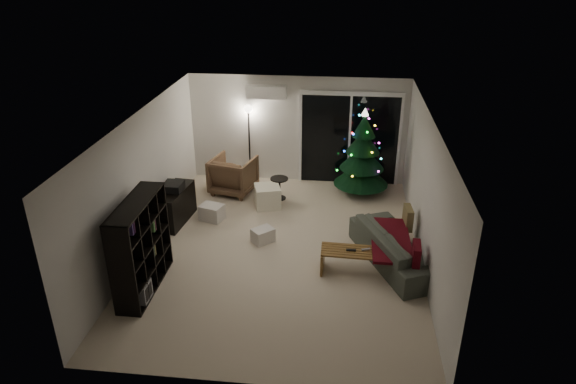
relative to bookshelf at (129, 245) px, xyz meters
name	(u,v)px	position (x,y,z in m)	size (l,w,h in m)	color
room	(312,169)	(2.71, 2.86, 0.24)	(6.50, 7.51, 2.60)	beige
bookshelf	(129,245)	(0.00, 0.00, 0.00)	(0.39, 1.55, 1.55)	black
media_cabinet	(175,206)	(0.00, 2.24, -0.42)	(0.42, 1.13, 0.71)	black
stereo	(173,186)	(0.00, 2.24, 0.01)	(0.36, 0.42, 0.15)	black
armchair	(233,175)	(0.87, 3.77, -0.36)	(0.89, 0.92, 0.84)	brown
ottoman	(268,196)	(1.75, 3.12, -0.54)	(0.52, 0.52, 0.47)	white
cardboard_box_a	(212,212)	(0.70, 2.40, -0.61)	(0.45, 0.34, 0.32)	white
cardboard_box_b	(263,235)	(1.88, 1.64, -0.64)	(0.39, 0.29, 0.27)	white
side_table	(279,188)	(1.95, 3.53, -0.53)	(0.39, 0.39, 0.49)	black
floor_lamp	(249,144)	(1.12, 4.52, 0.11)	(0.28, 0.28, 1.78)	black
sofa	(396,247)	(4.30, 1.19, -0.46)	(2.13, 0.83, 0.62)	#3F463B
sofa_throw	(391,240)	(4.20, 1.19, -0.32)	(0.67, 1.54, 0.05)	#3D0814
cushion_a	(408,218)	(4.55, 1.84, -0.21)	(0.12, 0.41, 0.41)	brown
cushion_b	(416,256)	(4.55, 0.54, -0.21)	(0.12, 0.41, 0.41)	#3D0814
coffee_table	(359,262)	(3.67, 0.82, -0.57)	(1.31, 0.46, 0.41)	brown
remote_a	(351,250)	(3.52, 0.82, -0.35)	(0.16, 0.05, 0.02)	black
remote_b	(366,249)	(3.77, 0.87, -0.35)	(0.15, 0.04, 0.02)	slate
christmas_tree	(363,152)	(3.74, 4.05, 0.21)	(1.23, 1.23, 1.98)	#0C3A1C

